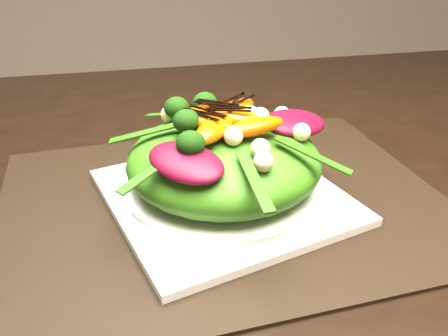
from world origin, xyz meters
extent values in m
cube|color=black|center=(0.00, 0.00, 0.73)|extent=(1.60, 0.90, 0.75)
cube|color=black|center=(0.07, -0.09, 0.75)|extent=(0.51, 0.40, 0.00)
cube|color=white|center=(0.07, -0.09, 0.76)|extent=(0.29, 0.29, 0.01)
cylinder|color=white|center=(0.07, -0.09, 0.77)|extent=(0.24, 0.24, 0.02)
ellipsoid|color=#397115|center=(0.07, -0.09, 0.80)|extent=(0.26, 0.26, 0.07)
ellipsoid|color=#4A0719|center=(0.15, -0.08, 0.84)|extent=(0.09, 0.07, 0.02)
ellipsoid|color=#CE4403|center=(0.04, -0.06, 0.85)|extent=(0.07, 0.03, 0.02)
sphere|color=black|center=(0.01, -0.07, 0.85)|extent=(0.04, 0.04, 0.04)
sphere|color=beige|center=(0.08, -0.13, 0.85)|extent=(0.02, 0.02, 0.02)
cube|color=black|center=(0.04, -0.06, 0.86)|extent=(0.05, 0.01, 0.00)
camera|label=1|loc=(-0.03, -0.53, 1.04)|focal=38.00mm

